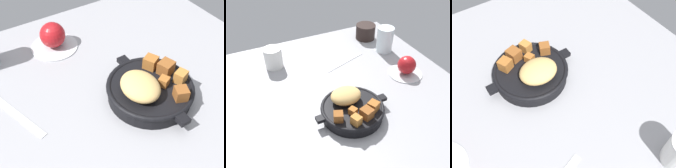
# 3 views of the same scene
# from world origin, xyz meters

# --- Properties ---
(ground_plane) EXTENTS (0.90, 0.94, 0.02)m
(ground_plane) POSITION_xyz_m (0.00, 0.00, -0.01)
(ground_plane) COLOR gray
(cast_iron_skillet) EXTENTS (0.24, 0.20, 0.08)m
(cast_iron_skillet) POSITION_xyz_m (0.00, -0.08, 0.03)
(cast_iron_skillet) COLOR black
(cast_iron_skillet) RESTS_ON ground_plane
(saucer_plate) EXTENTS (0.13, 0.13, 0.01)m
(saucer_plate) POSITION_xyz_m (0.30, 0.03, 0.00)
(saucer_plate) COLOR #B7BABF
(saucer_plate) RESTS_ON ground_plane
(red_apple) EXTENTS (0.07, 0.07, 0.07)m
(red_apple) POSITION_xyz_m (0.30, 0.03, 0.04)
(red_apple) COLOR maroon
(red_apple) RESTS_ON saucer_plate
(butter_knife) EXTENTS (0.19, 0.08, 0.00)m
(butter_knife) POSITION_xyz_m (0.12, 0.20, 0.00)
(butter_knife) COLOR silver
(butter_knife) RESTS_ON ground_plane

